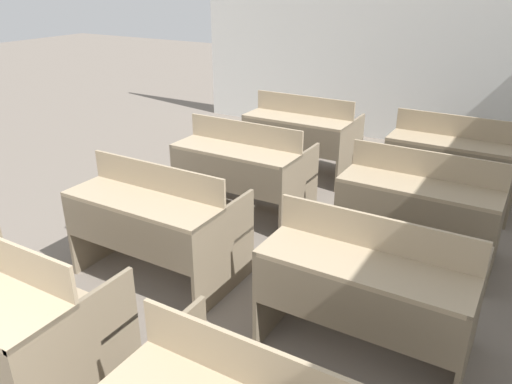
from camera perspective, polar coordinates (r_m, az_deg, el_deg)
The scene contains 8 objects.
wall_back at distance 7.16m, azimuth 16.38°, elevation 17.73°, with size 6.09×0.06×3.11m.
bench_front_left at distance 3.17m, azimuth -27.06°, elevation -11.78°, with size 1.21×0.77×0.92m.
bench_second_left at distance 3.84m, azimuth -11.31°, elevation -3.19°, with size 1.21×0.77×0.92m.
bench_second_right at distance 3.10m, azimuth 12.74°, elevation -10.34°, with size 1.21×0.77×0.92m.
bench_third_left at distance 4.79m, azimuth -1.52°, elevation 2.82°, with size 1.21×0.77×0.92m.
bench_third_right at distance 4.23m, azimuth 18.26°, elevation -1.38°, with size 1.21×0.77×0.92m.
bench_back_left at distance 5.85m, azimuth 5.22°, elevation 6.60°, with size 1.21×0.77×0.92m.
bench_back_right at distance 5.38m, azimuth 21.51°, elevation 3.48°, with size 1.21×0.77×0.92m.
Camera 1 is at (1.82, 0.33, 2.18)m, focal length 35.00 mm.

